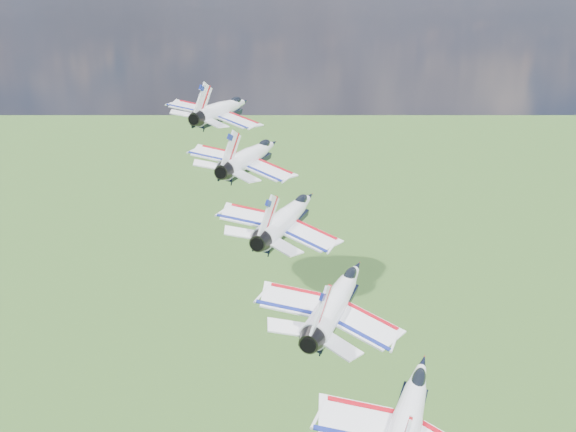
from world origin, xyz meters
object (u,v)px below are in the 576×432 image
(jet_2, at_px, (288,216))
(jet_4, at_px, (409,415))
(jet_0, at_px, (223,109))
(jet_3, at_px, (338,298))
(jet_1, at_px, (251,156))

(jet_2, distance_m, jet_4, 25.42)
(jet_0, relative_size, jet_3, 1.00)
(jet_2, bearing_deg, jet_0, 129.51)
(jet_3, bearing_deg, jet_4, -50.49)
(jet_0, xyz_separation_m, jet_2, (15.33, -18.96, -7.19))
(jet_1, distance_m, jet_3, 25.42)
(jet_2, bearing_deg, jet_1, 129.51)
(jet_1, relative_size, jet_4, 1.00)
(jet_0, height_order, jet_3, jet_0)
(jet_3, xyz_separation_m, jet_4, (7.66, -9.48, -3.59))
(jet_1, distance_m, jet_2, 12.71)
(jet_2, relative_size, jet_3, 1.00)
(jet_4, bearing_deg, jet_1, 129.51)
(jet_3, height_order, jet_4, jet_3)
(jet_4, bearing_deg, jet_0, 129.51)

